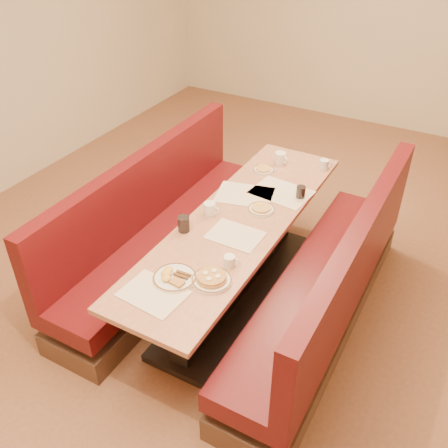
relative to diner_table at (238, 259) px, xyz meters
The scene contains 19 objects.
ground 0.37m from the diner_table, ahead, with size 8.00×8.00×0.00m, color #9E6647.
room_envelope 1.56m from the diner_table, ahead, with size 6.04×8.04×2.82m.
diner_table is the anchor object (origin of this frame).
booth_left 0.73m from the diner_table, behind, with size 0.55×2.50×1.05m.
booth_right 0.73m from the diner_table, ahead, with size 0.55×2.50×1.05m.
placemat_near_left 1.03m from the diner_table, 95.16° to the right, with size 0.38×0.29×0.00m, color #FFEDC7.
placemat_near_right 0.43m from the diner_table, 69.71° to the right, with size 0.37×0.28×0.00m, color #FFEDC7.
placemat_far_left 0.52m from the diner_table, 110.00° to the left, with size 0.44×0.33×0.00m, color #FFEDC7.
placemat_far_right 0.64m from the diner_table, 76.61° to the left, with size 0.45×0.34×0.00m, color #FFEDC7.
pancake_plate 0.81m from the diner_table, 76.35° to the right, with size 0.26×0.26×0.06m.
eggs_plate 0.88m from the diner_table, 93.75° to the right, with size 0.28×0.28×0.06m.
extra_plate_mid 0.44m from the diner_table, 65.22° to the left, with size 0.21×0.21×0.04m.
extra_plate_far 0.87m from the diner_table, 101.79° to the left, with size 0.19×0.19×0.04m.
coffee_mug_a 0.68m from the diner_table, 68.65° to the right, with size 0.10×0.07×0.08m.
coffee_mug_b 0.48m from the diner_table, behind, with size 0.13×0.09×0.09m.
coffee_mug_c 1.16m from the diner_table, 74.85° to the left, with size 0.11×0.08×0.08m.
coffee_mug_d 1.05m from the diner_table, 95.21° to the left, with size 0.13×0.09×0.10m.
soda_tumbler_near 0.60m from the diner_table, 131.85° to the right, with size 0.08×0.08×0.12m.
soda_tumbler_mid 0.72m from the diner_table, 61.17° to the left, with size 0.07×0.07×0.10m.
Camera 1 is at (1.37, -2.70, 2.84)m, focal length 40.00 mm.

